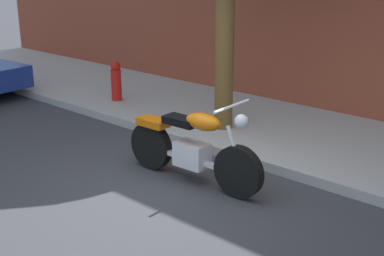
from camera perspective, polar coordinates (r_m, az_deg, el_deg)
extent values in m
plane|color=#38383D|center=(6.71, -2.02, -6.68)|extent=(60.00, 60.00, 0.00)
cube|color=#A5A5A5|center=(8.69, 10.31, -0.55)|extent=(20.83, 2.88, 0.14)
cylinder|color=black|center=(6.39, 5.09, -4.81)|extent=(0.67, 0.16, 0.66)
cylinder|color=black|center=(7.25, -4.47, -1.94)|extent=(0.67, 0.16, 0.66)
cube|color=silver|center=(6.78, 0.00, -2.90)|extent=(0.45, 0.30, 0.32)
cube|color=silver|center=(6.80, 0.00, -3.45)|extent=(1.32, 0.13, 0.06)
ellipsoid|color=#D1660C|center=(6.51, 1.23, 0.69)|extent=(0.53, 0.28, 0.22)
cube|color=black|center=(6.75, -1.18, 0.79)|extent=(0.49, 0.26, 0.10)
cube|color=#D1660C|center=(7.10, -4.25, 0.63)|extent=(0.45, 0.26, 0.10)
cylinder|color=silver|center=(6.32, 4.71, -2.34)|extent=(0.27, 0.06, 0.58)
cylinder|color=silver|center=(6.18, 4.38, 2.40)|extent=(0.06, 0.70, 0.04)
sphere|color=silver|center=(6.16, 5.41, 0.74)|extent=(0.17, 0.17, 0.17)
cylinder|color=silver|center=(7.08, -0.75, -2.83)|extent=(0.80, 0.12, 0.09)
cylinder|color=black|center=(11.95, -19.68, 5.08)|extent=(0.65, 0.26, 0.64)
cylinder|color=brown|center=(8.28, 3.60, 9.92)|extent=(0.30, 0.30, 3.26)
cylinder|color=red|center=(10.30, -8.25, 4.31)|extent=(0.20, 0.20, 0.75)
sphere|color=red|center=(10.21, -8.36, 6.68)|extent=(0.19, 0.19, 0.19)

